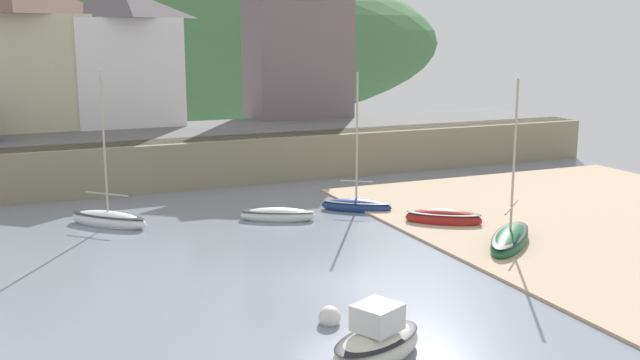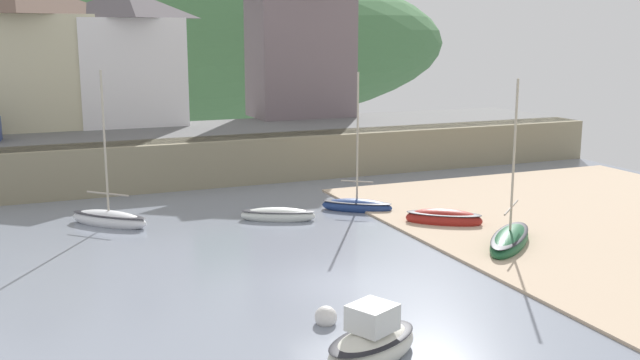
% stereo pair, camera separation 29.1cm
% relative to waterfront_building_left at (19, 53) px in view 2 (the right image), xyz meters
% --- Properties ---
extents(quay_seawall, '(48.00, 9.40, 2.40)m').
position_rel_waterfront_building_left_xyz_m(quay_seawall, '(8.58, -7.70, -5.36)').
color(quay_seawall, gray).
rests_on(quay_seawall, ground).
extents(hillside_backdrop, '(80.00, 44.00, 19.23)m').
position_rel_waterfront_building_left_xyz_m(hillside_backdrop, '(4.35, 30.00, 0.02)').
color(hillside_backdrop, '#457546').
rests_on(hillside_backdrop, ground).
extents(waterfront_building_left, '(8.42, 4.67, 8.46)m').
position_rel_waterfront_building_left_xyz_m(waterfront_building_left, '(0.00, 0.00, 0.00)').
color(waterfront_building_left, beige).
rests_on(waterfront_building_left, ground).
extents(waterfront_building_centre, '(6.40, 4.95, 8.03)m').
position_rel_waterfront_building_left_xyz_m(waterfront_building_centre, '(6.11, 0.00, -0.22)').
color(waterfront_building_centre, white).
rests_on(waterfront_building_centre, ground).
extents(waterfront_building_right, '(6.67, 4.51, 10.84)m').
position_rel_waterfront_building_left_xyz_m(waterfront_building_right, '(17.14, 0.00, 1.20)').
color(waterfront_building_right, slate).
rests_on(waterfront_building_right, ground).
extents(sailboat_far_left, '(4.00, 3.81, 6.48)m').
position_rel_waterfront_building_left_xyz_m(sailboat_far_left, '(16.26, -23.97, -6.42)').
color(sailboat_far_left, '#1D5632').
rests_on(sailboat_far_left, ground).
extents(sailboat_nearest_shore, '(3.28, 3.29, 6.61)m').
position_rel_waterfront_building_left_xyz_m(sailboat_nearest_shore, '(2.82, -14.91, -6.41)').
color(sailboat_nearest_shore, white).
rests_on(sailboat_nearest_shore, ground).
extents(motorboat_with_cabin, '(3.26, 2.52, 1.61)m').
position_rel_waterfront_building_left_xyz_m(motorboat_with_cabin, '(7.22, -30.56, -6.32)').
color(motorboat_with_cabin, silver).
rests_on(motorboat_with_cabin, ground).
extents(rowboat_small_beached, '(3.31, 2.25, 0.71)m').
position_rel_waterfront_building_left_xyz_m(rowboat_small_beached, '(9.61, -16.79, -6.49)').
color(rowboat_small_beached, silver).
rests_on(rowboat_small_beached, ground).
extents(dinghy_open_wooden, '(3.13, 2.66, 6.36)m').
position_rel_waterfront_building_left_xyz_m(dinghy_open_wooden, '(13.45, -16.57, -6.43)').
color(dinghy_open_wooden, navy).
rests_on(dinghy_open_wooden, ground).
extents(fishing_boat_green, '(3.20, 2.76, 0.91)m').
position_rel_waterfront_building_left_xyz_m(fishing_boat_green, '(15.71, -20.26, -6.43)').
color(fishing_boat_green, maroon).
rests_on(fishing_boat_green, ground).
extents(mooring_buoy, '(0.63, 0.63, 0.63)m').
position_rel_waterfront_building_left_xyz_m(mooring_buoy, '(7.04, -28.10, -6.52)').
color(mooring_buoy, silver).
rests_on(mooring_buoy, ground).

